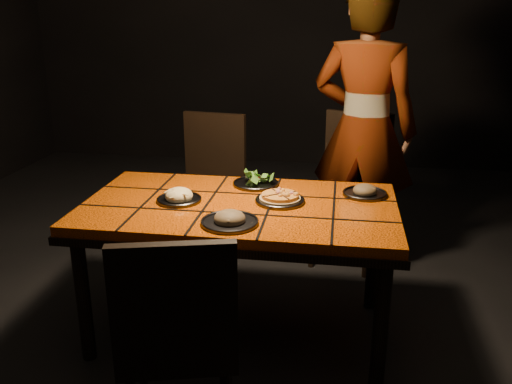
# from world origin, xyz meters

# --- Properties ---
(room_shell) EXTENTS (6.04, 7.04, 3.08)m
(room_shell) POSITION_xyz_m (0.00, 0.00, 1.50)
(room_shell) COLOR black
(room_shell) RESTS_ON ground
(dining_table) EXTENTS (1.62, 0.92, 0.75)m
(dining_table) POSITION_xyz_m (0.00, 0.00, 0.67)
(dining_table) COLOR #DE5607
(dining_table) RESTS_ON ground
(chair_near) EXTENTS (0.53, 0.53, 0.97)m
(chair_near) POSITION_xyz_m (-0.07, -0.90, 0.55)
(chair_near) COLOR black
(chair_near) RESTS_ON ground
(chair_far_left) EXTENTS (0.52, 0.52, 1.01)m
(chair_far_left) POSITION_xyz_m (-0.40, 0.98, 0.58)
(chair_far_left) COLOR black
(chair_far_left) RESTS_ON ground
(chair_far_right) EXTENTS (0.57, 0.57, 1.03)m
(chair_far_right) POSITION_xyz_m (0.59, 1.07, 0.59)
(chair_far_right) COLOR black
(chair_far_right) RESTS_ON ground
(diner) EXTENTS (0.78, 0.62, 1.89)m
(diner) POSITION_xyz_m (0.65, 0.98, 0.94)
(diner) COLOR brown
(diner) RESTS_ON ground
(plate_pizza) EXTENTS (0.30, 0.30, 0.04)m
(plate_pizza) POSITION_xyz_m (0.20, 0.05, 0.77)
(plate_pizza) COLOR #3A3A3F
(plate_pizza) RESTS_ON dining_table
(plate_pasta) EXTENTS (0.23, 0.23, 0.08)m
(plate_pasta) POSITION_xyz_m (-0.31, -0.02, 0.77)
(plate_pasta) COLOR #3A3A3F
(plate_pasta) RESTS_ON dining_table
(plate_salad) EXTENTS (0.26, 0.26, 0.07)m
(plate_salad) POSITION_xyz_m (0.04, 0.31, 0.78)
(plate_salad) COLOR #3A3A3F
(plate_salad) RESTS_ON dining_table
(plate_mushroom_a) EXTENTS (0.27, 0.27, 0.09)m
(plate_mushroom_a) POSITION_xyz_m (0.01, -0.28, 0.77)
(plate_mushroom_a) COLOR #3A3A3F
(plate_mushroom_a) RESTS_ON dining_table
(plate_mushroom_b) EXTENTS (0.24, 0.24, 0.08)m
(plate_mushroom_b) POSITION_xyz_m (0.64, 0.23, 0.77)
(plate_mushroom_b) COLOR #3A3A3F
(plate_mushroom_b) RESTS_ON dining_table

